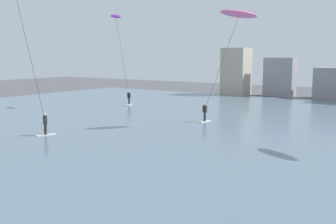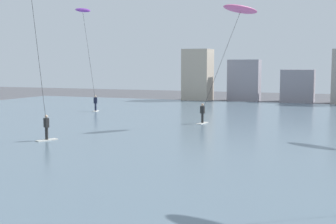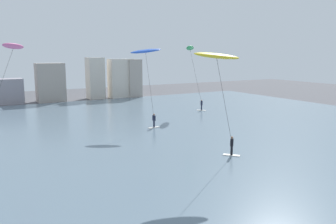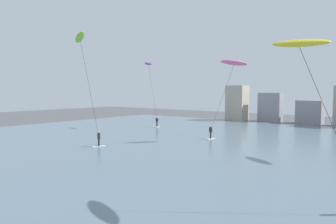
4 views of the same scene
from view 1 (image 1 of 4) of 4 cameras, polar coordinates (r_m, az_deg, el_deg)
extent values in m
cube|color=slate|center=(29.60, 18.06, -3.59)|extent=(84.00, 52.00, 0.10)
cube|color=#B7A893|center=(60.39, 9.87, 5.80)|extent=(3.66, 3.47, 7.08)
cube|color=gray|center=(59.91, 15.93, 4.90)|extent=(4.27, 2.34, 5.63)
cube|color=gray|center=(58.44, 22.67, 3.87)|extent=(4.18, 3.62, 4.31)
cube|color=silver|center=(46.96, -5.68, 1.08)|extent=(0.84, 1.47, 0.06)
cylinder|color=#191E33|center=(46.91, -5.69, 1.59)|extent=(0.20, 0.20, 0.78)
cube|color=#191E33|center=(46.84, -5.70, 2.43)|extent=(0.39, 0.31, 0.60)
sphere|color=beige|center=(46.80, -5.70, 2.93)|extent=(0.20, 0.20, 0.20)
cylinder|color=#333333|center=(45.96, -6.61, 7.82)|extent=(0.20, 1.90, 8.94)
ellipsoid|color=purple|center=(45.53, -7.59, 13.63)|extent=(2.56, 1.79, 0.86)
cube|color=silver|center=(34.85, 5.35, -1.37)|extent=(0.61, 1.44, 0.06)
cylinder|color=black|center=(34.78, 5.36, -0.68)|extent=(0.20, 0.20, 0.78)
cube|color=black|center=(34.68, 5.37, 0.44)|extent=(0.37, 0.26, 0.60)
sphere|color=tan|center=(34.63, 5.38, 1.11)|extent=(0.20, 0.20, 0.20)
cylinder|color=#333333|center=(33.61, 7.72, 6.81)|extent=(3.10, 0.15, 7.88)
ellipsoid|color=pink|center=(33.06, 10.26, 13.83)|extent=(2.89, 3.38, 0.95)
cube|color=silver|center=(30.16, -17.34, -3.19)|extent=(0.97, 1.46, 0.06)
cylinder|color=black|center=(30.08, -17.38, -2.41)|extent=(0.20, 0.20, 0.78)
cube|color=black|center=(29.97, -17.43, -1.11)|extent=(0.40, 0.34, 0.60)
sphere|color=beige|center=(29.91, -17.47, -0.33)|extent=(0.20, 0.20, 0.20)
cylinder|color=#333333|center=(28.20, -19.51, 8.04)|extent=(1.27, 3.08, 9.70)
camera|label=2|loc=(8.13, -102.02, -8.48)|focal=49.23mm
camera|label=3|loc=(18.80, -78.15, 9.69)|focal=36.28mm
camera|label=4|loc=(3.87, 171.73, -5.59)|focal=33.16mm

